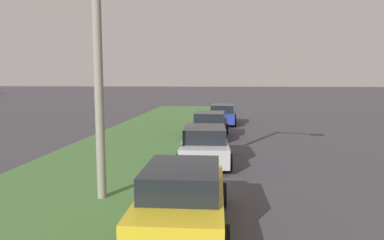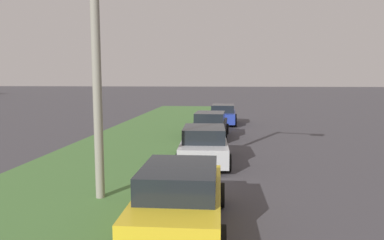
% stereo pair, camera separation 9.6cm
% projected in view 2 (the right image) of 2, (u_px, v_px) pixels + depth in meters
% --- Properties ---
extents(grass_median, '(60.00, 6.00, 0.12)m').
position_uv_depth(grass_median, '(90.00, 174.00, 12.20)').
color(grass_median, '#477238').
rests_on(grass_median, ground).
extents(parked_car_yellow, '(4.34, 2.09, 1.47)m').
position_uv_depth(parked_car_yellow, '(180.00, 197.00, 7.90)').
color(parked_car_yellow, gold).
rests_on(parked_car_yellow, ground).
extents(parked_car_silver, '(4.38, 2.18, 1.47)m').
position_uv_depth(parked_car_silver, '(204.00, 145.00, 14.12)').
color(parked_car_silver, '#B2B5BA').
rests_on(parked_car_silver, ground).
extents(parked_car_black, '(4.35, 2.12, 1.47)m').
position_uv_depth(parked_car_black, '(210.00, 125.00, 20.17)').
color(parked_car_black, black).
rests_on(parked_car_black, ground).
extents(parked_car_blue, '(4.34, 2.09, 1.47)m').
position_uv_depth(parked_car_blue, '(223.00, 115.00, 26.05)').
color(parked_car_blue, '#23389E').
rests_on(parked_car_blue, ground).
extents(streetlight, '(0.83, 2.85, 7.50)m').
position_uv_depth(streetlight, '(108.00, 38.00, 9.08)').
color(streetlight, gray).
rests_on(streetlight, ground).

